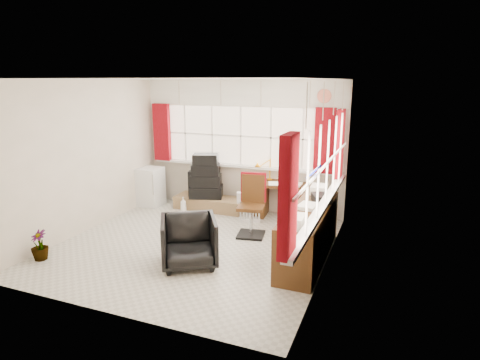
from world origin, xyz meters
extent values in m
plane|color=beige|center=(0.00, 0.00, 0.00)|extent=(4.00, 4.00, 0.00)
plane|color=beige|center=(0.00, 2.00, 1.25)|extent=(4.00, 0.00, 4.00)
plane|color=beige|center=(0.00, -2.00, 1.25)|extent=(4.00, 0.00, 4.00)
plane|color=beige|center=(-2.00, 0.00, 1.25)|extent=(0.00, 4.00, 4.00)
plane|color=beige|center=(2.00, 0.00, 1.25)|extent=(0.00, 4.00, 4.00)
plane|color=white|center=(0.00, 0.00, 2.50)|extent=(4.00, 4.00, 0.00)
plane|color=beige|center=(0.00, 1.98, 1.45)|extent=(3.60, 0.00, 3.60)
cube|color=white|center=(0.00, 1.94, 0.87)|extent=(3.70, 0.12, 0.05)
cube|color=white|center=(-1.20, 1.97, 1.45)|extent=(0.03, 0.02, 1.10)
cube|color=white|center=(-0.60, 1.97, 1.45)|extent=(0.03, 0.02, 1.10)
cube|color=white|center=(0.00, 1.97, 1.45)|extent=(0.03, 0.02, 1.10)
cube|color=white|center=(0.60, 1.97, 1.45)|extent=(0.03, 0.02, 1.10)
cube|color=white|center=(1.20, 1.97, 1.45)|extent=(0.03, 0.02, 1.10)
plane|color=beige|center=(1.98, 0.00, 1.45)|extent=(0.00, 3.60, 3.60)
cube|color=white|center=(1.94, 0.00, 0.87)|extent=(0.12, 3.70, 0.05)
cube|color=white|center=(1.97, -1.20, 1.45)|extent=(0.02, 0.03, 1.10)
cube|color=white|center=(1.97, -0.60, 1.45)|extent=(0.02, 0.03, 1.10)
cube|color=white|center=(1.97, 0.00, 1.45)|extent=(0.02, 0.03, 1.10)
cube|color=white|center=(1.97, 0.60, 1.45)|extent=(0.02, 0.03, 1.10)
cube|color=white|center=(1.97, 1.20, 1.45)|extent=(0.02, 0.03, 1.10)
cube|color=maroon|center=(-1.70, 1.90, 1.46)|extent=(0.35, 0.10, 1.15)
cube|color=maroon|center=(1.60, 1.90, 1.46)|extent=(0.35, 0.10, 1.15)
cube|color=maroon|center=(1.90, 1.60, 1.46)|extent=(0.10, 0.35, 1.15)
cube|color=maroon|center=(1.90, -1.70, 1.46)|extent=(0.10, 0.35, 1.15)
cube|color=white|center=(0.00, 1.96, 2.25)|extent=(3.95, 0.08, 0.48)
cube|color=white|center=(1.96, 0.00, 2.25)|extent=(0.08, 3.95, 0.48)
cube|color=#492511|center=(0.91, 1.80, 0.63)|extent=(1.20, 0.68, 0.05)
cube|color=#492511|center=(0.47, 1.76, 0.30)|extent=(0.31, 0.54, 0.61)
cube|color=#492511|center=(1.35, 1.84, 0.30)|extent=(0.31, 0.54, 0.61)
cube|color=white|center=(0.91, 1.80, 0.67)|extent=(0.22, 0.28, 0.02)
cube|color=white|center=(0.91, 1.80, 0.68)|extent=(0.22, 0.28, 0.02)
cube|color=white|center=(0.91, 1.80, 0.68)|extent=(0.22, 0.28, 0.02)
cube|color=white|center=(0.91, 1.80, 0.68)|extent=(0.22, 0.28, 0.02)
cylinder|color=#FFA70A|center=(0.60, 1.93, 0.67)|extent=(0.09, 0.09, 0.02)
cylinder|color=#FFA70A|center=(0.60, 1.93, 0.85)|extent=(0.02, 0.02, 0.35)
cone|color=#FFA70A|center=(0.60, 1.93, 0.98)|extent=(0.15, 0.13, 0.14)
cube|color=black|center=(0.68, 0.69, 0.02)|extent=(0.49, 0.49, 0.04)
cylinder|color=silver|center=(0.68, 0.69, 0.25)|extent=(0.06, 0.06, 0.49)
cube|color=#492511|center=(0.68, 0.69, 0.49)|extent=(0.48, 0.46, 0.06)
cube|color=#492511|center=(0.64, 0.90, 0.76)|extent=(0.38, 0.11, 0.47)
cube|color=maroon|center=(0.64, 0.90, 0.78)|extent=(0.42, 0.13, 0.49)
imported|color=black|center=(0.25, -0.62, 0.34)|extent=(1.02, 1.03, 0.69)
cube|color=white|center=(0.43, 1.30, 0.04)|extent=(0.40, 0.28, 0.07)
cube|color=white|center=(0.28, 1.24, 0.31)|extent=(0.07, 0.11, 0.48)
cube|color=white|center=(0.33, 1.26, 0.31)|extent=(0.07, 0.11, 0.48)
cube|color=white|center=(0.38, 1.28, 0.31)|extent=(0.07, 0.11, 0.48)
cube|color=white|center=(0.43, 1.30, 0.31)|extent=(0.07, 0.11, 0.48)
cube|color=white|center=(0.49, 1.33, 0.31)|extent=(0.07, 0.11, 0.48)
cube|color=white|center=(0.54, 1.35, 0.31)|extent=(0.07, 0.11, 0.48)
cube|color=white|center=(0.59, 1.37, 0.31)|extent=(0.07, 0.11, 0.48)
cube|color=#492511|center=(1.73, 0.20, 0.38)|extent=(0.50, 2.00, 0.75)
cube|color=white|center=(1.70, -0.60, 0.80)|extent=(0.24, 0.32, 0.10)
cube|color=white|center=(1.70, 0.20, 0.80)|extent=(0.24, 0.32, 0.10)
cube|color=white|center=(1.70, 1.00, 0.80)|extent=(0.24, 0.32, 0.10)
cube|color=black|center=(1.82, 0.57, 0.80)|extent=(0.35, 0.39, 0.11)
cube|color=#A67F53|center=(-0.55, 1.72, 0.12)|extent=(1.40, 0.50, 0.25)
cube|color=black|center=(-0.75, 1.89, 0.50)|extent=(0.65, 0.61, 0.50)
cube|color=#4774C9|center=(-0.69, 1.64, 0.50)|extent=(0.42, 0.11, 0.34)
cube|color=black|center=(-0.62, 1.69, 0.37)|extent=(0.73, 0.58, 0.23)
cube|color=black|center=(-0.62, 1.69, 0.59)|extent=(0.67, 0.55, 0.22)
cube|color=black|center=(-0.62, 1.69, 0.81)|extent=(0.61, 0.51, 0.21)
cube|color=black|center=(-0.62, 1.69, 1.01)|extent=(0.56, 0.47, 0.20)
cube|color=white|center=(-1.80, 1.53, 0.39)|extent=(0.47, 0.47, 0.77)
cube|color=silver|center=(-1.58, 1.31, 0.50)|extent=(0.02, 0.02, 0.41)
imported|color=white|center=(-0.94, 1.34, 0.15)|extent=(0.15, 0.15, 0.31)
imported|color=#90D7C7|center=(-0.49, 0.78, 0.09)|extent=(0.10, 0.10, 0.17)
imported|color=black|center=(-1.80, -1.25, 0.22)|extent=(0.28, 0.28, 0.43)
camera|label=1|loc=(2.77, -5.11, 2.48)|focal=30.00mm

